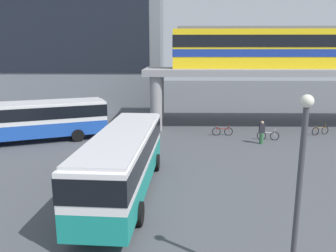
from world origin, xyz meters
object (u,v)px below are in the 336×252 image
Objects in this scene: station_building at (68,39)px; train at (288,47)px; bicycle_red at (222,131)px; bus_main at (124,156)px; pedestrian_by_bike_rack at (262,133)px; bicycle_brown at (320,131)px; bus_secondary at (35,117)px; bicycle_silver at (268,136)px.

train is (24.70, -11.91, -1.26)m from station_building.
train reaches higher than bicycle_red.
train is 22.26m from bus_main.
pedestrian_by_bike_rack is at bearing -118.47° from train.
bicycle_brown is (26.62, -16.19, -8.41)m from station_building.
bus_main is 14.07m from bicycle_red.
bicycle_red is (18.05, -16.58, -8.41)m from station_building.
bus_secondary is (-8.56, 10.00, 0.00)m from bus_main.
bus_main is at bearing -134.26° from pedestrian_by_bike_rack.
bicycle_silver is at bearing -159.83° from bicycle_brown.
train is at bearing 51.79° from bus_main.
bus_main is 6.24× the size of bicycle_red.
pedestrian_by_bike_rack is (9.36, 9.61, -1.12)m from bus_main.
train is at bearing -25.74° from station_building.
bicycle_silver is (18.78, 0.81, -1.63)m from bus_secondary.
bicycle_red is at bearing 8.45° from bus_secondary.
bus_main reaches higher than bicycle_brown.
pedestrian_by_bike_rack is at bearing -42.89° from station_building.
station_building is at bearing 154.26° from train.
bus_main is 14.96m from bicycle_silver.
bicycle_red is at bearing 61.39° from bus_main.
train is 12.31× the size of bicycle_red.
station_building is 29.36m from bicycle_silver.
bicycle_silver is (21.58, -18.04, -8.41)m from station_building.
bus_secondary is 18.87m from bicycle_silver.
pedestrian_by_bike_rack is at bearing 45.74° from bus_main.
bus_secondary is 15.51m from bicycle_red.
bicycle_red is (6.69, 12.27, -1.63)m from bus_main.
bicycle_brown is at bearing 6.37° from bus_secondary.
bus_secondary reaches higher than bicycle_silver.
bus_main is 6.10× the size of pedestrian_by_bike_rack.
bus_secondary is (2.80, -18.85, -6.78)m from station_building.
pedestrian_by_bike_rack is at bearing -44.90° from bicycle_red.
bus_secondary is at bearing -81.56° from station_building.
station_building is 31.74m from bus_main.
station_building reaches higher than bicycle_brown.
bicycle_silver is (3.53, -1.46, 0.00)m from bicycle_red.
station_building reaches higher than bicycle_silver.
bicycle_silver is 1.05× the size of bicycle_brown.
bicycle_brown is (8.57, 0.39, 0.00)m from bicycle_red.
bus_main is at bearing -118.61° from bicycle_red.
bicycle_red is 3.82m from bicycle_silver.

